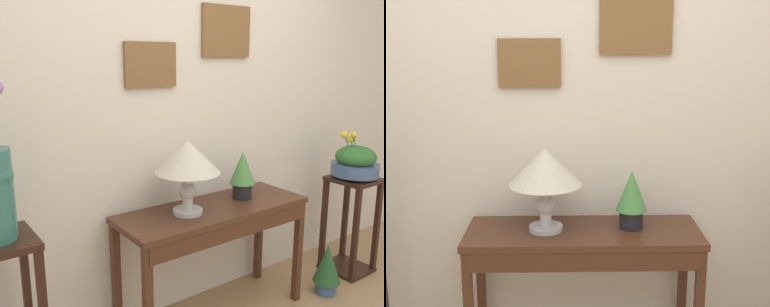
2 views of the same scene
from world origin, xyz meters
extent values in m
cube|color=beige|center=(0.00, 1.60, 1.40)|extent=(9.00, 0.10, 2.80)
cube|color=brown|center=(-0.21, 1.53, 1.58)|extent=(0.33, 0.02, 0.25)
cube|color=#6091AB|center=(-0.21, 1.53, 1.58)|extent=(0.27, 0.01, 0.20)
cube|color=brown|center=(0.35, 1.53, 1.79)|extent=(0.38, 0.02, 0.32)
cube|color=#58719E|center=(0.35, 1.53, 1.79)|extent=(0.31, 0.01, 0.26)
cube|color=#472819|center=(0.07, 1.29, 0.72)|extent=(1.21, 0.44, 0.03)
cube|color=#472819|center=(0.07, 1.09, 0.66)|extent=(1.15, 0.03, 0.10)
cube|color=#472819|center=(-0.50, 1.47, 0.35)|extent=(0.04, 0.04, 0.71)
cube|color=#472819|center=(0.64, 1.47, 0.35)|extent=(0.04, 0.04, 0.71)
cylinder|color=#B7B7BC|center=(-0.12, 1.29, 0.75)|extent=(0.17, 0.17, 0.02)
cylinder|color=#B7B7BC|center=(-0.12, 1.29, 0.82)|extent=(0.06, 0.06, 0.11)
sphere|color=#B7B7BC|center=(-0.12, 1.29, 0.88)|extent=(0.10, 0.10, 0.10)
cylinder|color=#B7B7BC|center=(-0.12, 1.29, 0.93)|extent=(0.05, 0.05, 0.11)
cone|color=beige|center=(-0.12, 1.29, 1.08)|extent=(0.37, 0.37, 0.19)
cylinder|color=black|center=(0.32, 1.31, 0.79)|extent=(0.13, 0.13, 0.10)
cone|color=#478442|center=(0.32, 1.31, 0.94)|extent=(0.16, 0.16, 0.21)
camera|label=1|loc=(-1.45, -0.61, 1.62)|focal=39.52mm
camera|label=2|loc=(-0.01, -1.23, 1.72)|focal=48.26mm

